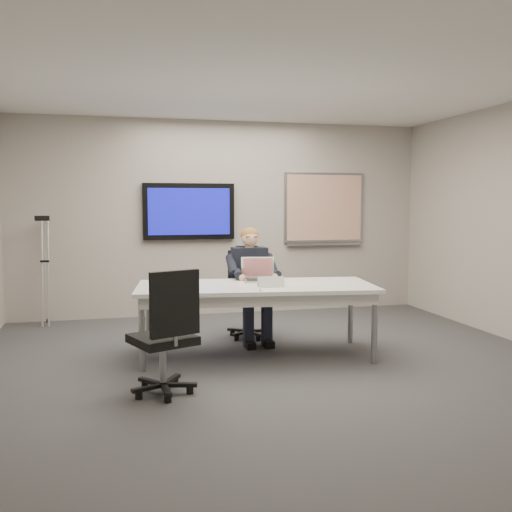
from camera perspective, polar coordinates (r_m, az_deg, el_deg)
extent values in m
cube|color=#3A3A3D|center=(5.63, 2.44, -11.40)|extent=(6.00, 6.00, 0.02)
cube|color=white|center=(5.52, 2.56, 17.65)|extent=(6.00, 6.00, 0.02)
cube|color=#A8A198|center=(8.32, -3.33, 3.80)|extent=(6.00, 0.02, 2.80)
cube|color=#A8A198|center=(2.66, 20.95, 0.20)|extent=(6.00, 0.02, 2.80)
cube|color=white|center=(6.01, -0.02, -3.08)|extent=(2.58, 1.33, 0.04)
cube|color=silver|center=(6.02, -0.02, -3.86)|extent=(2.47, 1.22, 0.10)
cylinder|color=gray|center=(5.64, -11.35, -7.70)|extent=(0.06, 0.06, 0.72)
cylinder|color=gray|center=(5.91, 11.76, -7.10)|extent=(0.06, 0.06, 0.72)
cylinder|color=gray|center=(6.48, -10.72, -5.98)|extent=(0.06, 0.06, 0.72)
cylinder|color=gray|center=(6.72, 9.43, -5.56)|extent=(0.06, 0.06, 0.72)
cube|color=black|center=(8.19, -6.72, 4.45)|extent=(1.30, 0.08, 0.80)
cube|color=#0D0E92|center=(8.15, -6.68, 4.44)|extent=(1.16, 0.01, 0.66)
cube|color=gray|center=(8.71, 6.81, 4.82)|extent=(1.25, 0.04, 1.05)
cube|color=white|center=(8.69, 6.86, 4.82)|extent=(1.18, 0.01, 0.98)
cube|color=gray|center=(8.70, 6.85, 1.20)|extent=(1.18, 0.05, 0.04)
cylinder|color=gray|center=(6.91, -0.72, -5.88)|extent=(0.06, 0.06, 0.36)
cube|color=black|center=(6.88, -0.73, -4.42)|extent=(0.46, 0.46, 0.07)
cube|color=black|center=(7.04, -1.13, -1.50)|extent=(0.42, 0.05, 0.52)
cylinder|color=gray|center=(4.98, -9.29, -10.29)|extent=(0.06, 0.06, 0.37)
cube|color=black|center=(4.93, -9.32, -8.22)|extent=(0.62, 0.62, 0.07)
cube|color=black|center=(4.66, -8.12, -4.73)|extent=(0.42, 0.21, 0.53)
cube|color=black|center=(6.80, -0.67, -1.51)|extent=(0.41, 0.23, 0.57)
cube|color=#362016|center=(6.68, -0.43, -1.38)|extent=(0.22, 0.02, 0.27)
sphere|color=#ECB290|center=(6.74, -0.62, 1.85)|extent=(0.21, 0.21, 0.21)
ellipsoid|color=brown|center=(6.75, -0.65, 2.11)|extent=(0.22, 0.22, 0.18)
cube|color=#ADADB0|center=(6.23, 0.52, -2.49)|extent=(0.41, 0.33, 0.02)
cube|color=black|center=(6.22, 0.54, -2.41)|extent=(0.34, 0.24, 0.00)
cube|color=#ADADB0|center=(6.38, 0.15, -1.15)|extent=(0.38, 0.16, 0.24)
cube|color=red|center=(6.37, 0.17, -1.13)|extent=(0.33, 0.14, 0.20)
cylinder|color=black|center=(5.61, 0.42, -3.41)|extent=(0.04, 0.12, 0.01)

